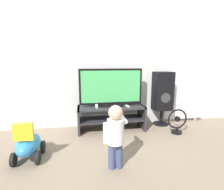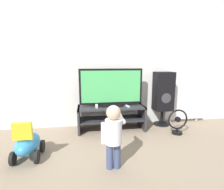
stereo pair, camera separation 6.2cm
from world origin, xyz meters
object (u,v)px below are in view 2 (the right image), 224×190
Objects in this scene: speaker_tower at (163,92)px; floor_fan at (178,123)px; radiator at (184,103)px; child at (114,132)px; remote_primary at (127,106)px; ride_on_toy at (28,144)px; television at (111,88)px; game_console at (96,105)px.

floor_fan is (0.07, -0.48, -0.46)m from speaker_tower.
speaker_tower is at bearing 98.21° from floor_fan.
radiator is (0.54, 0.12, -0.25)m from speaker_tower.
child is 0.72× the size of speaker_tower.
ride_on_toy is (-1.49, -0.74, -0.26)m from remote_primary.
television reaches higher than speaker_tower.
game_console is 1.45m from floor_fan.
child is (-0.15, -1.21, -0.33)m from television.
speaker_tower is 2.47m from ride_on_toy.
ride_on_toy is 2.98m from radiator.
speaker_tower is 0.61m from radiator.
child is 0.88× the size of radiator.
television is 6.08× the size of game_console.
radiator is (1.29, 0.32, -0.05)m from remote_primary.
radiator is (1.84, 0.25, -0.07)m from game_console.
ride_on_toy is (-1.06, 0.37, -0.25)m from child.
speaker_tower is at bearing -167.02° from radiator.
ride_on_toy is (-0.94, -0.81, -0.27)m from game_console.
television reaches higher than floor_fan.
television is at bearing -172.17° from radiator.
child is at bearing -19.23° from ride_on_toy.
radiator reaches higher than floor_fan.
ride_on_toy is at bearing -157.40° from speaker_tower.
speaker_tower is 1.22× the size of radiator.
floor_fan is at bearing -81.79° from speaker_tower.
speaker_tower is at bearing 5.12° from television.
speaker_tower is (1.31, 0.13, 0.18)m from game_console.
game_console is 0.24× the size of child.
ride_on_toy is (-2.24, -0.93, -0.46)m from speaker_tower.
child is at bearing -140.38° from radiator.
child is at bearing -111.20° from remote_primary.
remote_primary is 0.18× the size of child.
radiator is at bearing 13.74° from remote_primary.
radiator is at bearing 52.23° from floor_fan.
speaker_tower is at bearing 5.62° from game_console.
game_console is at bearing 95.86° from child.
floor_fan is 0.79m from radiator.
ride_on_toy is (-1.21, -0.84, -0.58)m from television.
ride_on_toy reaches higher than floor_fan.
child reaches higher than game_console.
speaker_tower is (0.76, 0.19, 0.20)m from remote_primary.
remote_primary is 0.81m from speaker_tower.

